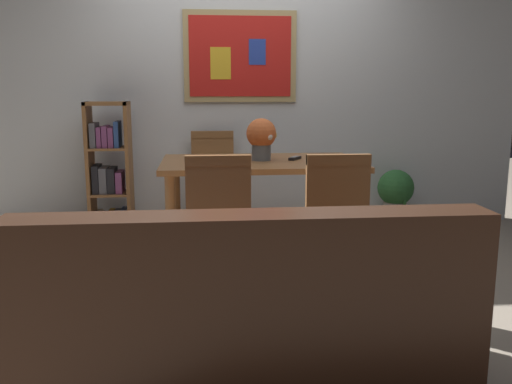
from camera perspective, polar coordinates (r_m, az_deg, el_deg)
The scene contains 11 objects.
ground_plane at distance 3.93m, azimuth 0.27°, elevation -8.41°, with size 12.00×12.00×0.00m, color tan.
wall_back_with_painting at distance 5.12m, azimuth -1.33°, elevation 10.91°, with size 5.20×0.14×2.60m.
dining_table at distance 4.13m, azimuth 0.48°, elevation 1.93°, with size 1.47×0.91×0.76m.
dining_chair_far_left at distance 4.91m, azimuth -4.49°, elevation 1.89°, with size 0.40×0.41×0.91m.
dining_chair_near_left at distance 3.34m, azimuth -3.94°, elevation -2.34°, with size 0.40×0.41×0.91m.
dining_chair_near_right at distance 3.40m, azimuth 8.01°, elevation -2.15°, with size 0.40×0.41×0.91m.
leather_couch at distance 2.41m, azimuth -1.12°, elevation -13.23°, with size 1.80×0.84×0.84m.
bookshelf at distance 4.90m, azimuth -14.94°, elevation 1.48°, with size 0.36×0.28×1.18m.
potted_ivy at distance 5.22m, azimuth 14.27°, elevation -0.27°, with size 0.33×0.33×0.57m.
flower_vase at distance 4.11m, azimuth 0.57°, elevation 5.76°, with size 0.23×0.22×0.31m.
tv_remote at distance 4.18m, azimuth 4.05°, elevation 3.53°, with size 0.12×0.16×0.02m.
Camera 1 is at (-0.37, -3.70, 1.29)m, focal length 38.56 mm.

